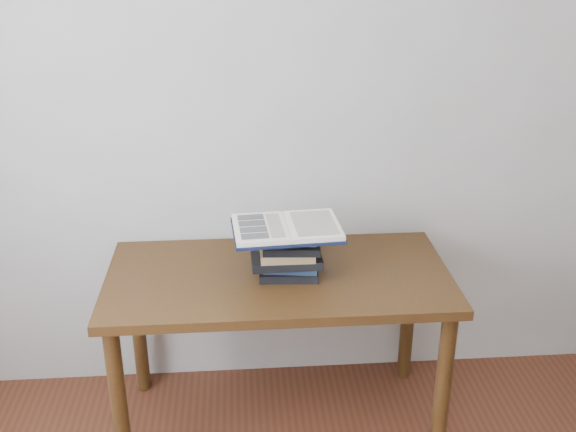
{
  "coord_description": "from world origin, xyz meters",
  "views": [
    {
      "loc": [
        -0.24,
        -0.91,
        1.95
      ],
      "look_at": [
        -0.07,
        1.37,
        0.96
      ],
      "focal_mm": 42.0,
      "sensor_mm": 36.0,
      "label": 1
    }
  ],
  "objects": [
    {
      "name": "room_shell",
      "position": [
        -0.08,
        0.01,
        1.63
      ],
      "size": [
        3.54,
        3.54,
        2.62
      ],
      "color": "#BCB8B2",
      "rests_on": "ground"
    },
    {
      "name": "open_book",
      "position": [
        -0.07,
        1.37,
        0.91
      ],
      "size": [
        0.42,
        0.3,
        0.03
      ],
      "rotation": [
        0.0,
        0.0,
        0.07
      ],
      "color": "black",
      "rests_on": "book_stack"
    },
    {
      "name": "book_stack",
      "position": [
        -0.07,
        1.36,
        0.8
      ],
      "size": [
        0.27,
        0.19,
        0.18
      ],
      "color": "black",
      "rests_on": "desk"
    },
    {
      "name": "desk",
      "position": [
        -0.1,
        1.38,
        0.61
      ],
      "size": [
        1.33,
        0.66,
        0.71
      ],
      "color": "#402710",
      "rests_on": "ground"
    }
  ]
}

